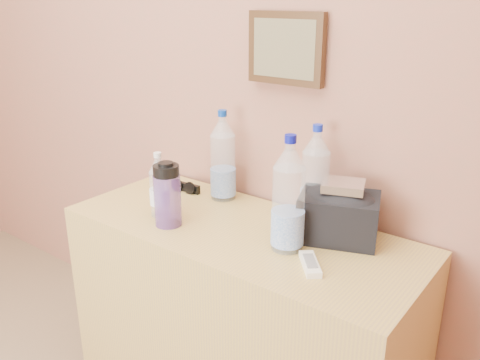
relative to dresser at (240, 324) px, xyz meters
The scene contains 11 objects.
picture_frame 1.03m from the dresser, 90.00° to the left, with size 0.30×0.03×0.25m, color #382311, non-canonical shape.
dresser is the anchor object (origin of this frame).
pet_large_b 0.63m from the dresser, 140.71° to the left, with size 0.10×0.10×0.36m.
pet_large_c 0.62m from the dresser, 49.47° to the left, with size 0.10×0.10×0.36m.
pet_large_d 0.61m from the dresser, ahead, with size 0.10×0.10×0.38m.
pet_small 0.60m from the dresser, 163.60° to the right, with size 0.07×0.07×0.24m.
nalgene_bottle 0.58m from the dresser, 149.56° to the right, with size 0.10×0.10×0.23m.
sunglasses 0.60m from the dresser, 159.78° to the left, with size 0.14×0.05×0.04m, color black, non-canonical shape.
ac_remote 0.54m from the dresser, 14.87° to the right, with size 0.14×0.04×0.02m, color silver.
toiletry_bag 0.59m from the dresser, 23.87° to the left, with size 0.26×0.18×0.17m, color black, non-canonical shape.
foil_packet 0.68m from the dresser, 24.13° to the left, with size 0.13×0.11×0.03m, color white.
Camera 1 is at (1.31, 0.42, 1.58)m, focal length 38.00 mm.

